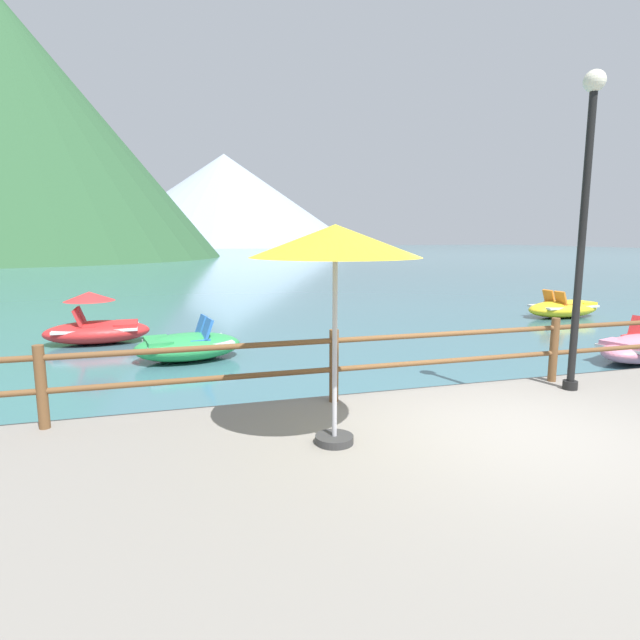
{
  "coord_description": "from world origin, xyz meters",
  "views": [
    {
      "loc": [
        -3.68,
        -4.58,
        2.52
      ],
      "look_at": [
        -0.88,
        5.0,
        0.9
      ],
      "focal_mm": 28.87,
      "sensor_mm": 36.0,
      "label": 1
    }
  ],
  "objects_px": {
    "pedal_boat_3": "(563,308)",
    "pedal_boat_0": "(97,326)",
    "lamp_post": "(585,205)",
    "beach_umbrella": "(335,244)",
    "pedal_boat_1": "(188,346)"
  },
  "relations": [
    {
      "from": "pedal_boat_3",
      "to": "pedal_boat_0",
      "type": "bearing_deg",
      "value": -178.97
    },
    {
      "from": "lamp_post",
      "to": "pedal_boat_3",
      "type": "distance_m",
      "value": 10.4
    },
    {
      "from": "lamp_post",
      "to": "pedal_boat_0",
      "type": "xyz_separation_m",
      "value": [
        -7.08,
        7.36,
        -2.54
      ]
    },
    {
      "from": "beach_umbrella",
      "to": "pedal_boat_0",
      "type": "bearing_deg",
      "value": 111.83
    },
    {
      "from": "pedal_boat_3",
      "to": "pedal_boat_1",
      "type": "bearing_deg",
      "value": -167.55
    },
    {
      "from": "beach_umbrella",
      "to": "pedal_boat_1",
      "type": "bearing_deg",
      "value": 102.21
    },
    {
      "from": "pedal_boat_3",
      "to": "beach_umbrella",
      "type": "bearing_deg",
      "value": -140.64
    },
    {
      "from": "pedal_boat_1",
      "to": "pedal_boat_3",
      "type": "height_order",
      "value": "pedal_boat_1"
    },
    {
      "from": "beach_umbrella",
      "to": "pedal_boat_1",
      "type": "distance_m",
      "value": 6.43
    },
    {
      "from": "lamp_post",
      "to": "pedal_boat_3",
      "type": "xyz_separation_m",
      "value": [
        6.58,
        7.6,
        -2.66
      ]
    },
    {
      "from": "beach_umbrella",
      "to": "pedal_boat_3",
      "type": "height_order",
      "value": "beach_umbrella"
    },
    {
      "from": "beach_umbrella",
      "to": "pedal_boat_1",
      "type": "height_order",
      "value": "beach_umbrella"
    },
    {
      "from": "beach_umbrella",
      "to": "pedal_boat_1",
      "type": "relative_size",
      "value": 0.95
    },
    {
      "from": "pedal_boat_0",
      "to": "pedal_boat_1",
      "type": "xyz_separation_m",
      "value": [
        2.02,
        -2.32,
        -0.12
      ]
    },
    {
      "from": "lamp_post",
      "to": "beach_umbrella",
      "type": "relative_size",
      "value": 1.89
    }
  ]
}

